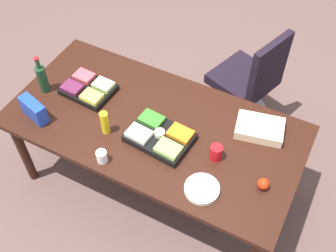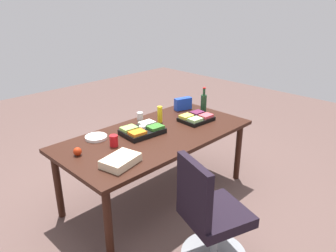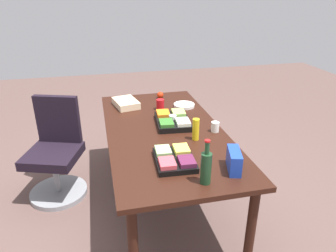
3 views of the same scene
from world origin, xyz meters
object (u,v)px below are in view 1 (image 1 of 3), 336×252
office_chair (247,88)px  wine_bottle (42,78)px  conference_table (154,131)px  apple_red (263,184)px  paper_cup (102,157)px  chip_bag_blue (34,110)px  paper_plate_stack (202,189)px  veggie_tray (160,136)px  mustard_bottle (105,123)px  red_solo_cup (216,152)px  sheet_cake (260,128)px  fruit_platter (88,88)px

office_chair → wine_bottle: size_ratio=3.12×
conference_table → apple_red: 0.86m
wine_bottle → paper_cup: (-0.73, 0.35, -0.08)m
apple_red → chip_bag_blue: size_ratio=0.35×
chip_bag_blue → paper_plate_stack: size_ratio=1.00×
wine_bottle → veggie_tray: size_ratio=0.71×
chip_bag_blue → paper_cup: chip_bag_blue is taller
apple_red → mustard_bottle: mustard_bottle is taller
wine_bottle → apple_red: bearing=178.0°
office_chair → apple_red: (-0.48, 1.16, 0.41)m
apple_red → veggie_tray: size_ratio=0.17×
paper_plate_stack → mustard_bottle: bearing=-8.9°
office_chair → wine_bottle: (1.24, 1.10, 0.50)m
apple_red → red_solo_cup: bearing=-11.9°
sheet_cake → chip_bag_blue: size_ratio=1.45×
fruit_platter → paper_cup: 0.65m
veggie_tray → red_solo_cup: 0.39m
conference_table → veggie_tray: bearing=134.9°
wine_bottle → fruit_platter: size_ratio=0.84×
sheet_cake → mustard_bottle: mustard_bottle is taller
paper_cup → mustard_bottle: 0.25m
sheet_cake → mustard_bottle: size_ratio=1.71×
veggie_tray → chip_bag_blue: 0.90m
conference_table → mustard_bottle: bearing=39.4°
wine_bottle → veggie_tray: wine_bottle is taller
wine_bottle → fruit_platter: (-0.30, -0.13, -0.09)m
wine_bottle → mustard_bottle: size_ratio=1.68×
wine_bottle → mustard_bottle: wine_bottle is taller
apple_red → mustard_bottle: 1.10m
conference_table → sheet_cake: sheet_cake is taller
conference_table → veggie_tray: size_ratio=4.65×
sheet_cake → wine_bottle: bearing=12.8°
chip_bag_blue → mustard_bottle: mustard_bottle is taller
paper_cup → wine_bottle: bearing=-25.4°
conference_table → sheet_cake: size_ratio=6.47×
office_chair → red_solo_cup: size_ratio=8.92×
chip_bag_blue → red_solo_cup: 1.29m
chip_bag_blue → wine_bottle: bearing=-66.6°
veggie_tray → paper_plate_stack: 0.48m
office_chair → fruit_platter: (0.94, 0.96, 0.41)m
office_chair → mustard_bottle: (0.62, 1.23, 0.47)m
apple_red → paper_cup: bearing=16.2°
sheet_cake → red_solo_cup: size_ratio=2.91×
apple_red → red_solo_cup: (0.35, -0.07, 0.02)m
apple_red → chip_bag_blue: chip_bag_blue is taller
chip_bag_blue → paper_plate_stack: (-1.29, 0.01, -0.06)m
conference_table → fruit_platter: fruit_platter is taller
chip_bag_blue → paper_cup: 0.64m
veggie_tray → red_solo_cup: (-0.39, -0.04, 0.02)m
sheet_cake → mustard_bottle: 1.05m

